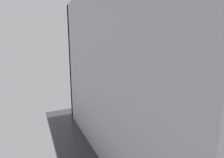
# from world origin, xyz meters

# --- Properties ---
(ground_plane) EXTENTS (6.30, 4.83, 0.10)m
(ground_plane) POSITION_xyz_m (0.00, 0.00, -0.05)
(ground_plane) COLOR #2D2D33
(ground_plane) RESTS_ON ground
(wall_back) EXTENTS (5.10, 0.27, 2.78)m
(wall_back) POSITION_xyz_m (-0.02, 1.75, 1.39)
(wall_back) COLOR #A8A8AA
(wall_back) RESTS_ON ground
(wall_left) EXTENTS (0.12, 3.63, 2.78)m
(wall_left) POSITION_xyz_m (-2.49, 0.00, 1.39)
(wall_left) COLOR #A8A8AA
(wall_left) RESTS_ON ground
(bath_mat) EXTENTS (0.68, 0.44, 0.01)m
(bath_mat) POSITION_xyz_m (-1.96, 0.93, 0.01)
(bath_mat) COLOR slate
(bath_mat) RESTS_ON ground
(vanity_sink_left) EXTENTS (0.72, 0.45, 0.78)m
(vanity_sink_left) POSITION_xyz_m (-1.96, 1.51, 0.42)
(vanity_sink_left) COLOR brown
(vanity_sink_left) RESTS_ON ground
(tap_on_left_sink) EXTENTS (0.03, 0.13, 0.11)m
(tap_on_left_sink) POSITION_xyz_m (-1.96, 1.66, 0.85)
(tap_on_left_sink) COLOR silver
(tap_on_left_sink) RESTS_ON vanity_sink_left
(toilet) EXTENTS (0.48, 0.62, 1.00)m
(toilet) POSITION_xyz_m (-0.91, 1.49, 0.38)
(toilet) COLOR brown
(toilet) RESTS_ON ground
(toothbrush_cup) EXTENTS (0.07, 0.07, 0.20)m
(toothbrush_cup) POSITION_xyz_m (-2.24, 1.65, 0.84)
(toothbrush_cup) COLOR silver
(toothbrush_cup) RESTS_ON vanity_sink_left
(soap_dispenser) EXTENTS (0.06, 0.06, 0.19)m
(soap_dispenser) POSITION_xyz_m (-1.67, 1.66, 0.86)
(soap_dispenser) COLOR #4C4C51
(soap_dispenser) RESTS_ON vanity_sink_left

